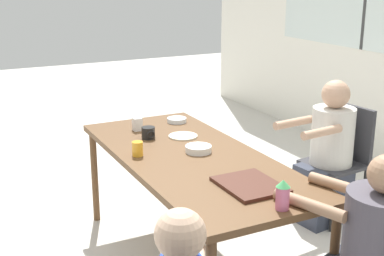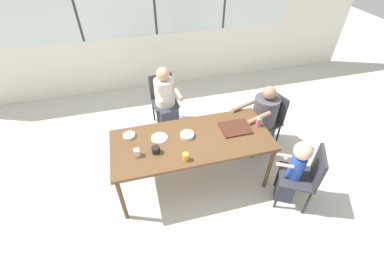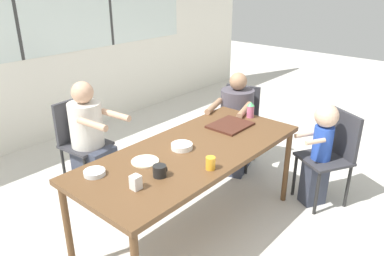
% 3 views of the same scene
% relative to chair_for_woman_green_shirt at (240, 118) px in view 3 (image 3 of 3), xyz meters
% --- Properties ---
extents(ground_plane, '(16.00, 16.00, 0.00)m').
position_rel_chair_for_woman_green_shirt_xyz_m(ground_plane, '(-1.31, -0.43, -0.53)').
color(ground_plane, beige).
extents(wall_back_with_windows, '(8.40, 0.08, 2.80)m').
position_rel_chair_for_woman_green_shirt_xyz_m(wall_back_with_windows, '(-1.31, 2.21, 0.90)').
color(wall_back_with_windows, white).
rests_on(wall_back_with_windows, ground_plane).
extents(dining_table, '(1.94, 0.83, 0.76)m').
position_rel_chair_for_woman_green_shirt_xyz_m(dining_table, '(-1.31, -0.43, 0.17)').
color(dining_table, brown).
rests_on(dining_table, ground_plane).
extents(chair_for_woman_green_shirt, '(0.51, 0.51, 0.88)m').
position_rel_chair_for_woman_green_shirt_xyz_m(chair_for_woman_green_shirt, '(0.00, 0.00, 0.00)').
color(chair_for_woman_green_shirt, '#333338').
rests_on(chair_for_woman_green_shirt, ground_plane).
extents(chair_for_man_blue_shirt, '(0.44, 0.44, 0.88)m').
position_rel_chair_for_woman_green_shirt_xyz_m(chair_for_man_blue_shirt, '(-1.45, 0.94, 0.00)').
color(chair_for_man_blue_shirt, '#333338').
rests_on(chair_for_man_blue_shirt, ground_plane).
extents(chair_for_toddler, '(0.54, 0.54, 0.88)m').
position_rel_chair_for_woman_green_shirt_xyz_m(chair_for_toddler, '(-0.10, -1.10, 0.00)').
color(chair_for_toddler, '#333338').
rests_on(chair_for_toddler, ground_plane).
extents(person_woman_green_shirt, '(0.71, 0.53, 1.07)m').
position_rel_chair_for_woman_green_shirt_xyz_m(person_woman_green_shirt, '(-0.16, -0.05, -0.05)').
color(person_woman_green_shirt, '#333847').
rests_on(person_woman_green_shirt, ground_plane).
extents(person_man_blue_shirt, '(0.38, 0.62, 1.10)m').
position_rel_chair_for_woman_green_shirt_xyz_m(person_man_blue_shirt, '(-1.43, 0.77, -0.03)').
color(person_man_blue_shirt, '#333847').
rests_on(person_man_blue_shirt, ground_plane).
extents(person_toddler, '(0.36, 0.31, 0.98)m').
position_rel_chair_for_woman_green_shirt_xyz_m(person_toddler, '(-0.23, -1.03, -0.01)').
color(person_toddler, '#333847').
rests_on(person_toddler, ground_plane).
extents(food_tray_dark, '(0.36, 0.30, 0.02)m').
position_rel_chair_for_woman_green_shirt_xyz_m(food_tray_dark, '(-0.73, -0.38, 0.24)').
color(food_tray_dark, '#472319').
rests_on(food_tray_dark, dining_table).
extents(coffee_mug, '(0.10, 0.09, 0.08)m').
position_rel_chair_for_woman_green_shirt_xyz_m(coffee_mug, '(-1.76, -0.54, 0.27)').
color(coffee_mug, black).
rests_on(coffee_mug, dining_table).
extents(sippy_cup, '(0.07, 0.07, 0.15)m').
position_rel_chair_for_woman_green_shirt_xyz_m(sippy_cup, '(-0.42, -0.39, 0.31)').
color(sippy_cup, '#CC668C').
rests_on(sippy_cup, dining_table).
extents(juice_glass, '(0.07, 0.07, 0.09)m').
position_rel_chair_for_woman_green_shirt_xyz_m(juice_glass, '(-1.46, -0.74, 0.28)').
color(juice_glass, gold).
rests_on(juice_glass, dining_table).
extents(milk_carton_small, '(0.06, 0.06, 0.09)m').
position_rel_chair_for_woman_green_shirt_xyz_m(milk_carton_small, '(-1.97, -0.54, 0.28)').
color(milk_carton_small, silver).
rests_on(milk_carton_small, dining_table).
extents(bowl_white_shallow, '(0.17, 0.17, 0.04)m').
position_rel_chair_for_woman_green_shirt_xyz_m(bowl_white_shallow, '(-1.35, -0.37, 0.25)').
color(bowl_white_shallow, white).
rests_on(bowl_white_shallow, dining_table).
extents(bowl_cereal, '(0.15, 0.15, 0.03)m').
position_rel_chair_for_woman_green_shirt_xyz_m(bowl_cereal, '(-2.04, -0.19, 0.25)').
color(bowl_cereal, silver).
rests_on(bowl_cereal, dining_table).
extents(plate_tortillas, '(0.20, 0.20, 0.01)m').
position_rel_chair_for_woman_green_shirt_xyz_m(plate_tortillas, '(-1.69, -0.31, 0.24)').
color(plate_tortillas, beige).
rests_on(plate_tortillas, dining_table).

